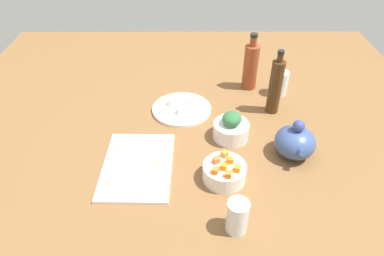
{
  "coord_description": "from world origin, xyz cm",
  "views": [
    {
      "loc": [
        94.5,
        -0.36,
        81.2
      ],
      "look_at": [
        0.0,
        0.0,
        8.0
      ],
      "focal_mm": 32.91,
      "sensor_mm": 36.0,
      "label": 1
    }
  ],
  "objects": [
    {
      "name": "dumpling_0",
      "position": [
        5.94,
        -16.99,
        5.23
      ],
      "size": [
        6.3,
        5.69,
        2.46
      ],
      "primitive_type": "pyramid",
      "rotation": [
        0.0,
        0.0,
        3.23
      ],
      "color": "beige",
      "rests_on": "cutting_board"
    },
    {
      "name": "tofu_cube_3",
      "position": [
        -14.35,
        -4.23,
        5.3
      ],
      "size": [
        2.89,
        2.89,
        2.2
      ],
      "primitive_type": "cube",
      "rotation": [
        0.0,
        0.0,
        0.41
      ],
      "color": "silver",
      "rests_on": "plate_tofu"
    },
    {
      "name": "tabletop",
      "position": [
        0.0,
        0.0,
        1.5
      ],
      "size": [
        190.0,
        190.0,
        3.0
      ],
      "primitive_type": "cube",
      "color": "brown",
      "rests_on": "ground"
    },
    {
      "name": "dumpling_1",
      "position": [
        5.47,
        -23.04,
        5.04
      ],
      "size": [
        7.73,
        7.56,
        2.08
      ],
      "primitive_type": "pyramid",
      "rotation": [
        0.0,
        0.0,
        5.66
      ],
      "color": "beige",
      "rests_on": "cutting_board"
    },
    {
      "name": "drinking_glass_1",
      "position": [
        37.16,
        11.84,
        8.02
      ],
      "size": [
        5.78,
        5.78,
        10.03
      ],
      "primitive_type": "cylinder",
      "color": "white",
      "rests_on": "tabletop"
    },
    {
      "name": "carrot_cube_6",
      "position": [
        23.54,
        10.61,
        9.38
      ],
      "size": [
        2.08,
        2.08,
        1.8
      ],
      "primitive_type": "cube",
      "rotation": [
        0.0,
        0.0,
        1.4
      ],
      "color": "orange",
      "rests_on": "bowl_carrots"
    },
    {
      "name": "tofu_cube_1",
      "position": [
        -20.25,
        -0.33,
        5.3
      ],
      "size": [
        2.5,
        2.5,
        2.2
      ],
      "primitive_type": "cube",
      "rotation": [
        0.0,
        0.0,
        1.42
      ],
      "color": "#ECE9CC",
      "rests_on": "plate_tofu"
    },
    {
      "name": "plate_tofu",
      "position": [
        -17.65,
        -3.58,
        3.6
      ],
      "size": [
        22.7,
        22.7,
        1.2
      ],
      "primitive_type": "cylinder",
      "color": "white",
      "rests_on": "tabletop"
    },
    {
      "name": "carrot_cube_0",
      "position": [
        17.49,
        7.54,
        9.38
      ],
      "size": [
        2.44,
        2.44,
        1.8
      ],
      "primitive_type": "cube",
      "rotation": [
        0.0,
        0.0,
        0.5
      ],
      "color": "orange",
      "rests_on": "bowl_carrots"
    },
    {
      "name": "tofu_cube_0",
      "position": [
        -20.06,
        -7.78,
        5.3
      ],
      "size": [
        2.81,
        2.81,
        2.2
      ],
      "primitive_type": "cube",
      "rotation": [
        0.0,
        0.0,
        0.34
      ],
      "color": "white",
      "rests_on": "plate_tofu"
    },
    {
      "name": "bottle_0",
      "position": [
        -35.09,
        24.6,
        13.04
      ],
      "size": [
        5.98,
        5.98,
        23.86
      ],
      "color": "brown",
      "rests_on": "tabletop"
    },
    {
      "name": "dumpling_2",
      "position": [
        12.35,
        -10.38,
        5.33
      ],
      "size": [
        4.89,
        4.57,
        2.66
      ],
      "primitive_type": "pyramid",
      "rotation": [
        0.0,
        0.0,
        3.17
      ],
      "color": "beige",
      "rests_on": "cutting_board"
    },
    {
      "name": "carrot_cube_2",
      "position": [
        14.72,
        10.26,
        9.38
      ],
      "size": [
        2.53,
        2.53,
        1.8
      ],
      "primitive_type": "cube",
      "rotation": [
        0.0,
        0.0,
        0.69
      ],
      "color": "orange",
      "rests_on": "bowl_carrots"
    },
    {
      "name": "bowl_carrots",
      "position": [
        18.94,
        10.04,
        5.74
      ],
      "size": [
        13.12,
        13.12,
        5.48
      ],
      "primitive_type": "cylinder",
      "color": "white",
      "rests_on": "tabletop"
    },
    {
      "name": "cutting_board",
      "position": [
        13.66,
        -16.94,
        3.5
      ],
      "size": [
        30.99,
        22.25,
        1.0
      ],
      "primitive_type": "cube",
      "rotation": [
        0.0,
        0.0,
        -0.02
      ],
      "color": "silver",
      "rests_on": "tabletop"
    },
    {
      "name": "chopped_greens_mound",
      "position": [
        -1.07,
        13.86,
        11.13
      ],
      "size": [
        9.01,
        8.66,
        4.3
      ],
      "primitive_type": "ellipsoid",
      "rotation": [
        0.0,
        0.0,
        2.78
      ],
      "color": "#2E6639",
      "rests_on": "bowl_greens"
    },
    {
      "name": "teapot",
      "position": [
        7.79,
        33.62,
        8.27
      ],
      "size": [
        15.23,
        13.14,
        13.56
      ],
      "color": "#384F83",
      "rests_on": "tabletop"
    },
    {
      "name": "bottle_1",
      "position": [
        -17.31,
        31.23,
        14.04
      ],
      "size": [
        4.8,
        4.8,
        25.22
      ],
      "color": "#422912",
      "rests_on": "tabletop"
    },
    {
      "name": "carrot_cube_1",
      "position": [
        20.33,
        9.53,
        9.38
      ],
      "size": [
        2.28,
        2.28,
        1.8
      ],
      "primitive_type": "cube",
      "rotation": [
        0.0,
        0.0,
        2.82
      ],
      "color": "orange",
      "rests_on": "bowl_carrots"
    },
    {
      "name": "drinking_glass_0",
      "position": [
        -29.82,
        36.37,
        8.0
      ],
      "size": [
        6.29,
        6.29,
        9.99
      ],
      "primitive_type": "cylinder",
      "color": "white",
      "rests_on": "tabletop"
    },
    {
      "name": "bowl_greens",
      "position": [
        -1.07,
        13.86,
        5.99
      ],
      "size": [
        12.32,
        12.32,
        5.98
      ],
      "primitive_type": "cylinder",
      "color": "white",
      "rests_on": "tabletop"
    },
    {
      "name": "dumpling_3",
      "position": [
        23.67,
        -23.14,
        5.51
      ],
      "size": [
        7.2,
        7.39,
        3.02
      ],
      "primitive_type": "pyramid",
      "rotation": [
        0.0,
        0.0,
        2.11
      ],
      "color": "beige",
      "rests_on": "cutting_board"
    },
    {
      "name": "carrot_cube_4",
      "position": [
        21.96,
        6.96,
        9.38
      ],
      "size": [
        2.31,
        2.31,
        1.8
      ],
      "primitive_type": "cube",
      "rotation": [
        0.0,
        0.0,
        1.22
      ],
      "color": "orange",
      "rests_on": "bowl_carrots"
    },
    {
      "name": "carrot_cube_3",
      "position": [
        17.64,
        11.64,
        9.38
      ],
      "size": [
        2.04,
        2.04,
        1.8
      ],
      "primitive_type": "cube",
      "rotation": [
        0.0,
        0.0,
        1.72
      ],
      "color": "orange",
      "rests_on": "bowl_carrots"
    },
    {
      "name": "tofu_cube_2",
      "position": [
        -17.75,
        -3.21,
        5.3
      ],
      "size": [
        2.7,
        2.7,
        2.2
      ],
      "primitive_type": "cube",
      "rotation": [
        0.0,
        0.0,
        0.27
      ],
      "color": "white",
      "rests_on": "plate_tofu"
    },
    {
      "name": "carrot_cube_5",
      "position": [
        21.17,
        13.37,
        9.38
      ],
      "size": [
        2.32,
        2.32,
        1.8
      ],
      "primitive_type": "cube",
      "rotation": [
        0.0,
        0.0,
        1.21
      ],
      "color": "orange",
      "rests_on": "bowl_carrots"
    }
  ]
}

